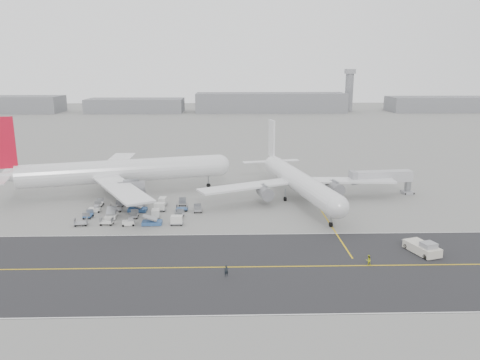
{
  "coord_description": "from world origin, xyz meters",
  "views": [
    {
      "loc": [
        8.07,
        -91.26,
        32.97
      ],
      "look_at": [
        10.81,
        12.0,
        7.88
      ],
      "focal_mm": 35.0,
      "sensor_mm": 36.0,
      "label": 1
    }
  ],
  "objects_px": {
    "airliner_b": "(297,181)",
    "jet_bridge": "(382,178)",
    "airliner_a": "(117,171)",
    "control_tower": "(349,89)",
    "ground_crew_b": "(368,260)",
    "ground_crew_a": "(226,271)",
    "pushback_tug": "(423,248)"
  },
  "relations": [
    {
      "from": "control_tower",
      "to": "pushback_tug",
      "type": "height_order",
      "value": "control_tower"
    },
    {
      "from": "control_tower",
      "to": "airliner_a",
      "type": "xyz_separation_m",
      "value": [
        -121.1,
        -235.26,
        -10.13
      ]
    },
    {
      "from": "jet_bridge",
      "to": "control_tower",
      "type": "bearing_deg",
      "value": 71.29
    },
    {
      "from": "airliner_a",
      "to": "jet_bridge",
      "type": "height_order",
      "value": "airliner_a"
    },
    {
      "from": "pushback_tug",
      "to": "ground_crew_b",
      "type": "xyz_separation_m",
      "value": [
        -11.36,
        -4.88,
        -0.12
      ]
    },
    {
      "from": "pushback_tug",
      "to": "ground_crew_a",
      "type": "relative_size",
      "value": 4.68
    },
    {
      "from": "control_tower",
      "to": "jet_bridge",
      "type": "relative_size",
      "value": 1.76
    },
    {
      "from": "pushback_tug",
      "to": "jet_bridge",
      "type": "xyz_separation_m",
      "value": [
        5.25,
        39.92,
        3.56
      ]
    },
    {
      "from": "jet_bridge",
      "to": "ground_crew_a",
      "type": "xyz_separation_m",
      "value": [
        -40.79,
        -48.51,
        -3.64
      ]
    },
    {
      "from": "jet_bridge",
      "to": "ground_crew_a",
      "type": "distance_m",
      "value": 63.49
    },
    {
      "from": "airliner_b",
      "to": "control_tower",
      "type": "bearing_deg",
      "value": 61.13
    },
    {
      "from": "airliner_a",
      "to": "airliner_b",
      "type": "xyz_separation_m",
      "value": [
        46.6,
        -7.61,
        -0.95
      ]
    },
    {
      "from": "control_tower",
      "to": "airliner_a",
      "type": "relative_size",
      "value": 0.52
    },
    {
      "from": "control_tower",
      "to": "ground_crew_b",
      "type": "distance_m",
      "value": 291.3
    },
    {
      "from": "control_tower",
      "to": "airliner_a",
      "type": "height_order",
      "value": "control_tower"
    },
    {
      "from": "airliner_a",
      "to": "ground_crew_b",
      "type": "bearing_deg",
      "value": -146.85
    },
    {
      "from": "control_tower",
      "to": "airliner_b",
      "type": "bearing_deg",
      "value": -107.05
    },
    {
      "from": "ground_crew_a",
      "to": "ground_crew_b",
      "type": "height_order",
      "value": "ground_crew_a"
    },
    {
      "from": "jet_bridge",
      "to": "ground_crew_b",
      "type": "relative_size",
      "value": 9.51
    },
    {
      "from": "pushback_tug",
      "to": "airliner_a",
      "type": "bearing_deg",
      "value": 128.44
    },
    {
      "from": "airliner_a",
      "to": "ground_crew_a",
      "type": "xyz_separation_m",
      "value": [
        28.82,
        -51.26,
        -5.16
      ]
    },
    {
      "from": "control_tower",
      "to": "airliner_b",
      "type": "height_order",
      "value": "control_tower"
    },
    {
      "from": "control_tower",
      "to": "airliner_a",
      "type": "bearing_deg",
      "value": -117.24
    },
    {
      "from": "airliner_b",
      "to": "jet_bridge",
      "type": "xyz_separation_m",
      "value": [
        23.01,
        4.86,
        -0.56
      ]
    },
    {
      "from": "jet_bridge",
      "to": "ground_crew_b",
      "type": "height_order",
      "value": "jet_bridge"
    },
    {
      "from": "ground_crew_b",
      "to": "jet_bridge",
      "type": "bearing_deg",
      "value": -123.62
    },
    {
      "from": "airliner_b",
      "to": "pushback_tug",
      "type": "height_order",
      "value": "airliner_b"
    },
    {
      "from": "ground_crew_a",
      "to": "ground_crew_b",
      "type": "bearing_deg",
      "value": -5.85
    },
    {
      "from": "control_tower",
      "to": "ground_crew_b",
      "type": "height_order",
      "value": "control_tower"
    },
    {
      "from": "airliner_b",
      "to": "ground_crew_b",
      "type": "bearing_deg",
      "value": -92.7
    },
    {
      "from": "airliner_a",
      "to": "pushback_tug",
      "type": "height_order",
      "value": "airliner_a"
    },
    {
      "from": "airliner_b",
      "to": "pushback_tug",
      "type": "relative_size",
      "value": 5.67
    }
  ]
}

